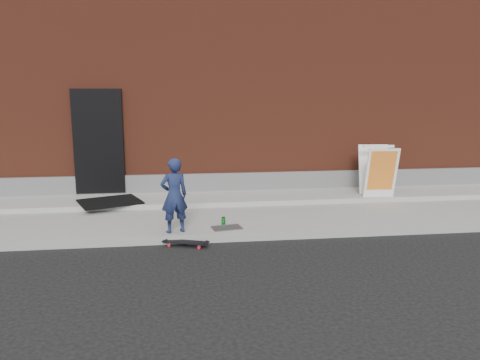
{
  "coord_description": "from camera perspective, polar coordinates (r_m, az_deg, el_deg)",
  "views": [
    {
      "loc": [
        -0.86,
        -7.39,
        2.45
      ],
      "look_at": [
        0.19,
        0.8,
        0.9
      ],
      "focal_mm": 35.0,
      "sensor_mm": 36.0,
      "label": 1
    }
  ],
  "objects": [
    {
      "name": "skateboard",
      "position": [
        7.65,
        -6.65,
        -7.56
      ],
      "size": [
        0.75,
        0.43,
        0.08
      ],
      "color": "red",
      "rests_on": "ground"
    },
    {
      "name": "child",
      "position": [
        7.77,
        -8.03,
        -1.89
      ],
      "size": [
        0.52,
        0.42,
        1.25
      ],
      "primitive_type": "imported",
      "rotation": [
        0.0,
        0.0,
        3.44
      ],
      "color": "#1B254D",
      "rests_on": "sidewalk"
    },
    {
      "name": "utility_plate",
      "position": [
        8.07,
        -1.63,
        -5.84
      ],
      "size": [
        0.55,
        0.41,
        0.02
      ],
      "primitive_type": "cube",
      "rotation": [
        0.0,
        0.0,
        0.18
      ],
      "color": "#5D5E63",
      "rests_on": "sidewalk"
    },
    {
      "name": "doormat",
      "position": [
        9.84,
        -15.58,
        -2.56
      ],
      "size": [
        1.43,
        1.3,
        0.03
      ],
      "primitive_type": "cube",
      "rotation": [
        0.0,
        0.0,
        0.38
      ],
      "color": "black",
      "rests_on": "apron"
    },
    {
      "name": "pizza_sign",
      "position": [
        10.42,
        16.46,
        1.1
      ],
      "size": [
        0.71,
        0.83,
        1.1
      ],
      "color": "white",
      "rests_on": "apron"
    },
    {
      "name": "ground",
      "position": [
        7.83,
        -0.66,
        -7.57
      ],
      "size": [
        80.0,
        80.0,
        0.0
      ],
      "primitive_type": "plane",
      "color": "black",
      "rests_on": "ground"
    },
    {
      "name": "soda_can",
      "position": [
        8.29,
        -2.04,
        -4.99
      ],
      "size": [
        0.08,
        0.08,
        0.13
      ],
      "primitive_type": "cylinder",
      "rotation": [
        0.0,
        0.0,
        -0.2
      ],
      "color": "#197D24",
      "rests_on": "sidewalk"
    },
    {
      "name": "sidewalk",
      "position": [
        9.24,
        -1.75,
        -4.24
      ],
      "size": [
        20.0,
        3.0,
        0.15
      ],
      "primitive_type": "cube",
      "color": "gray",
      "rests_on": "ground"
    },
    {
      "name": "apron",
      "position": [
        10.08,
        -2.26,
        -2.24
      ],
      "size": [
        20.0,
        1.2,
        0.1
      ],
      "primitive_type": "cube",
      "color": "#969590",
      "rests_on": "sidewalk"
    },
    {
      "name": "building",
      "position": [
        14.41,
        -4.0,
        10.83
      ],
      "size": [
        20.0,
        8.1,
        5.0
      ],
      "color": "maroon",
      "rests_on": "ground"
    }
  ]
}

